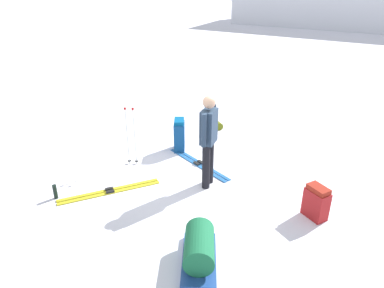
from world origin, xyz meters
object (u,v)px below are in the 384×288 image
object	(u,v)px
skier_standing	(209,137)
thermos_bottle	(55,192)
ski_pair_far	(110,191)
ski_poles_planted_near	(131,133)
gear_sled	(199,250)
sleeping_mat_rolled	(215,123)
backpack_large_dark	(316,202)
backpack_bright	(179,135)
ski_pair_near	(198,164)

from	to	relation	value
skier_standing	thermos_bottle	size ratio (longest dim) A/B	6.54
skier_standing	ski_pair_far	bearing A→B (deg)	-149.15
ski_poles_planted_near	gear_sled	distance (m)	3.07
skier_standing	ski_poles_planted_near	bearing A→B (deg)	174.79
ski_pair_far	gear_sled	xyz separation A→B (m)	(2.10, -0.98, 0.21)
ski_poles_planted_near	sleeping_mat_rolled	bearing A→B (deg)	70.16
ski_pair_far	thermos_bottle	world-z (taller)	thermos_bottle
backpack_large_dark	backpack_bright	bearing A→B (deg)	155.82
skier_standing	ski_pair_near	world-z (taller)	skier_standing
skier_standing	backpack_bright	xyz separation A→B (m)	(-1.06, 1.09, -0.61)
ski_poles_planted_near	thermos_bottle	bearing A→B (deg)	-110.31
gear_sled	sleeping_mat_rolled	distance (m)	4.70
ski_pair_near	gear_sled	world-z (taller)	gear_sled
sleeping_mat_rolled	backpack_large_dark	bearing A→B (deg)	-46.74
ski_pair_far	backpack_large_dark	world-z (taller)	backpack_large_dark
ski_pair_far	ski_poles_planted_near	size ratio (longest dim) A/B	1.17
ski_pair_near	backpack_bright	distance (m)	0.84
ski_pair_near	backpack_large_dark	distance (m)	2.51
skier_standing	ski_poles_planted_near	size ratio (longest dim) A/B	1.41
backpack_bright	ski_poles_planted_near	distance (m)	1.16
sleeping_mat_rolled	ski_pair_far	bearing A→B (deg)	-101.74
backpack_large_dark	backpack_bright	xyz separation A→B (m)	(-2.96, 1.33, 0.07)
gear_sled	thermos_bottle	world-z (taller)	gear_sled
ski_poles_planted_near	gear_sled	size ratio (longest dim) A/B	1.10
ski_pair_far	ski_poles_planted_near	distance (m)	1.25
skier_standing	backpack_large_dark	bearing A→B (deg)	-7.18
backpack_large_dark	gear_sled	xyz separation A→B (m)	(-1.31, -1.65, -0.05)
skier_standing	backpack_large_dark	xyz separation A→B (m)	(1.90, -0.24, -0.68)
backpack_large_dark	thermos_bottle	distance (m)	4.32
backpack_large_dark	thermos_bottle	xyz separation A→B (m)	(-4.15, -1.18, -0.14)
backpack_large_dark	backpack_bright	distance (m)	3.25
sleeping_mat_rolled	thermos_bottle	world-z (taller)	thermos_bottle
backpack_bright	thermos_bottle	bearing A→B (deg)	-115.31
ski_pair_near	gear_sled	size ratio (longest dim) A/B	1.44
ski_pair_far	backpack_bright	xyz separation A→B (m)	(0.45, 1.99, 0.34)
ski_pair_near	gear_sled	xyz separation A→B (m)	(1.02, -2.53, 0.21)
ski_pair_near	thermos_bottle	size ratio (longest dim) A/B	6.09
gear_sled	ski_pair_near	bearing A→B (deg)	112.06
ski_poles_planted_near	ski_pair_near	bearing A→B (deg)	21.73
gear_sled	ski_pair_far	bearing A→B (deg)	154.87
ski_pair_near	thermos_bottle	bearing A→B (deg)	-131.28
backpack_large_dark	ski_poles_planted_near	size ratio (longest dim) A/B	0.46
skier_standing	backpack_large_dark	distance (m)	2.03
thermos_bottle	gear_sled	bearing A→B (deg)	-9.27
skier_standing	thermos_bottle	world-z (taller)	skier_standing
backpack_bright	thermos_bottle	size ratio (longest dim) A/B	2.73
backpack_bright	thermos_bottle	world-z (taller)	backpack_bright
ski_poles_planted_near	backpack_bright	bearing A→B (deg)	57.16
gear_sled	sleeping_mat_rolled	xyz separation A→B (m)	(-1.37, 4.49, -0.13)
backpack_bright	ski_poles_planted_near	world-z (taller)	ski_poles_planted_near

